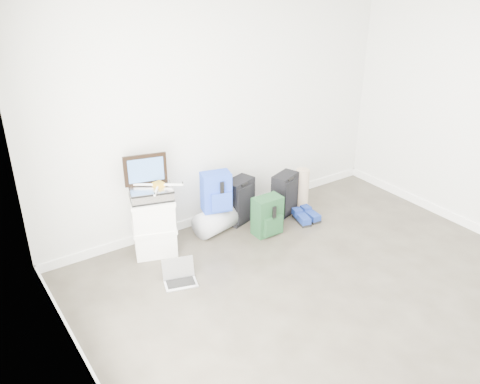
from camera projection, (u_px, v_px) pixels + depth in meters
ground at (375, 329)px, 4.41m from camera, size 5.00×5.00×0.00m
room_envelope at (401, 142)px, 3.67m from camera, size 4.52×5.02×2.71m
boxes_stack at (154, 225)px, 5.39m from camera, size 0.55×0.49×0.65m
briefcase at (151, 193)px, 5.23m from camera, size 0.50×0.42×0.12m
painting at (145, 170)px, 5.20m from camera, size 0.44×0.14×0.33m
drone at (159, 184)px, 5.21m from camera, size 0.44×0.44×0.05m
duffel_bag at (216, 220)px, 5.86m from camera, size 0.54×0.40×0.30m
blue_backpack at (217, 193)px, 5.67m from camera, size 0.36×0.30×0.45m
large_suitcase at (240, 201)px, 6.03m from camera, size 0.40×0.32×0.55m
green_backpack at (268, 216)px, 5.79m from camera, size 0.33×0.24×0.46m
carry_on at (285, 194)px, 6.21m from camera, size 0.38×0.31×0.53m
shoes at (306, 217)px, 6.14m from camera, size 0.30×0.32×0.10m
rolled_rug at (302, 189)px, 6.36m from camera, size 0.17×0.17×0.52m
laptop at (180, 277)px, 5.02m from camera, size 0.37×0.31×0.22m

